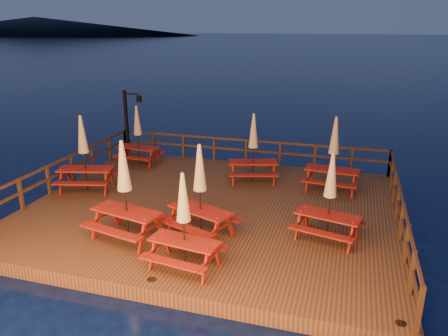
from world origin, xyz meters
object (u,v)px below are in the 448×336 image
Objects in this scene: picnic_table_1 at (200,189)px; picnic_table_2 at (184,220)px; picnic_table_0 at (138,134)px; lamp_post at (129,117)px.

picnic_table_1 is 1.79m from picnic_table_2.
lamp_post is at bearing 135.95° from picnic_table_0.
lamp_post reaches higher than picnic_table_0.
picnic_table_0 is 0.94× the size of picnic_table_1.
lamp_post is at bearing 133.12° from picnic_table_2.
picnic_table_0 is 7.35m from picnic_table_1.
picnic_table_2 is (5.95, -8.40, -0.49)m from lamp_post.
picnic_table_2 is at bearing -54.68° from lamp_post.
lamp_post is 10.31m from picnic_table_2.
lamp_post is at bearing 151.85° from picnic_table_1.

